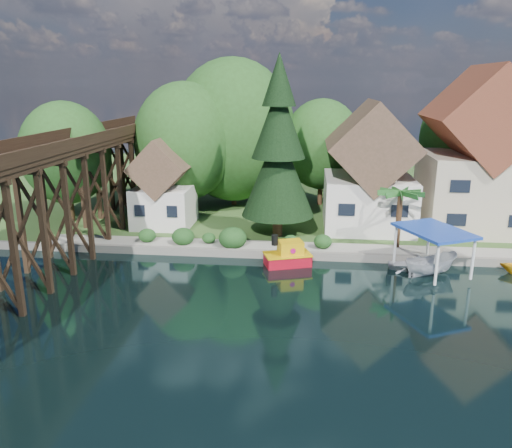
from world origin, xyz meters
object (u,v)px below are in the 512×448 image
object	(u,v)px
palm_tree	(401,195)
conifer	(278,151)
trestle_bridge	(56,193)
boat_white_a	(413,265)
house_center	(476,161)
boat_canopy	(432,256)
house_left	(369,175)
shed	(163,189)
tugboat	(288,256)

from	to	relation	value
palm_tree	conifer	bearing A→B (deg)	166.90
trestle_bridge	boat_white_a	xyz separation A→B (m)	(25.33, 1.48, -5.00)
house_center	boat_canopy	distance (m)	13.08
boat_canopy	trestle_bridge	bearing A→B (deg)	-178.61
boat_white_a	house_left	bearing A→B (deg)	22.40
house_center	trestle_bridge	bearing A→B (deg)	-160.51
palm_tree	shed	bearing A→B (deg)	167.57
trestle_bridge	conifer	size ratio (longest dim) A/B	3.01
house_center	boat_white_a	size ratio (longest dim) A/B	4.06
house_center	shed	size ratio (longest dim) A/B	1.77
house_left	shed	world-z (taller)	house_left
shed	boat_canopy	bearing A→B (deg)	-22.13
palm_tree	boat_canopy	xyz separation A→B (m)	(1.63, -4.34, -3.29)
house_center	conifer	xyz separation A→B (m)	(-16.71, -4.15, 1.15)
conifer	tugboat	bearing A→B (deg)	-78.50
shed	boat_canopy	size ratio (longest dim) A/B	1.28
boat_canopy	tugboat	bearing A→B (deg)	174.93
shed	trestle_bridge	bearing A→B (deg)	-118.19
house_center	tugboat	distance (m)	19.25
trestle_bridge	shed	bearing A→B (deg)	61.81
conifer	boat_white_a	size ratio (longest dim) A/B	4.29
conifer	tugboat	distance (m)	8.95
trestle_bridge	house_left	distance (m)	25.42
trestle_bridge	shed	world-z (taller)	trestle_bridge
boat_white_a	boat_canopy	xyz separation A→B (m)	(1.04, -0.84, 1.06)
trestle_bridge	palm_tree	bearing A→B (deg)	11.38
conifer	boat_white_a	distance (m)	13.61
palm_tree	boat_canopy	bearing A→B (deg)	-69.40
tugboat	boat_canopy	distance (m)	9.99
palm_tree	boat_white_a	world-z (taller)	palm_tree
house_left	boat_white_a	distance (m)	10.75
conifer	boat_canopy	world-z (taller)	conifer
tugboat	boat_canopy	size ratio (longest dim) A/B	0.61
house_left	boat_white_a	xyz separation A→B (m)	(2.33, -9.34, -4.78)
house_left	shed	distance (m)	18.11
house_left	tugboat	bearing A→B (deg)	-125.18
conifer	palm_tree	bearing A→B (deg)	-13.10
house_left	boat_canopy	size ratio (longest dim) A/B	1.79
shed	palm_tree	size ratio (longest dim) A/B	1.63
shed	house_center	bearing A→B (deg)	4.24
conifer	shed	bearing A→B (deg)	168.19
trestle_bridge	boat_white_a	bearing A→B (deg)	3.36
trestle_bridge	boat_canopy	distance (m)	26.66
palm_tree	boat_white_a	size ratio (longest dim) A/B	1.41
house_left	conifer	distance (m)	8.87
house_center	boat_white_a	world-z (taller)	house_center
trestle_bridge	boat_canopy	xyz separation A→B (m)	(26.36, 0.64, -3.93)
shed	palm_tree	xyz separation A→B (m)	(19.73, -4.35, 0.88)
shed	boat_white_a	world-z (taller)	shed
conifer	trestle_bridge	bearing A→B (deg)	-154.86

